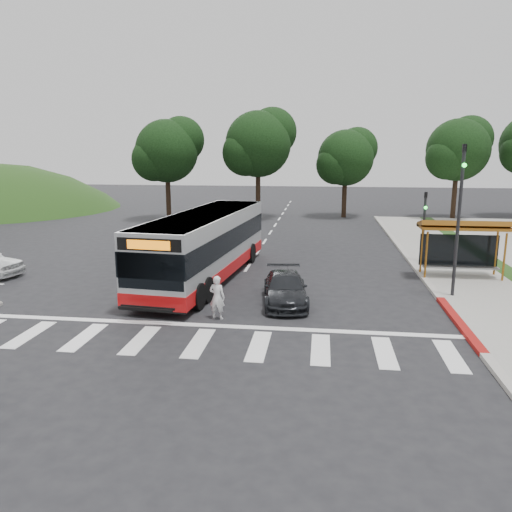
# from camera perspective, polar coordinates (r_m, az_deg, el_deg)

# --- Properties ---
(ground) EXTENTS (140.00, 140.00, 0.00)m
(ground) POSITION_cam_1_polar(r_m,az_deg,el_deg) (21.43, -3.33, -4.97)
(ground) COLOR black
(ground) RESTS_ON ground
(sidewalk_east) EXTENTS (4.00, 40.00, 0.12)m
(sidewalk_east) POSITION_cam_1_polar(r_m,az_deg,el_deg) (29.65, 21.19, -0.88)
(sidewalk_east) COLOR gray
(sidewalk_east) RESTS_ON ground
(curb_east) EXTENTS (0.30, 40.00, 0.15)m
(curb_east) POSITION_cam_1_polar(r_m,az_deg,el_deg) (29.24, 17.38, -0.76)
(curb_east) COLOR #9E9991
(curb_east) RESTS_ON ground
(curb_east_red) EXTENTS (0.32, 6.00, 0.15)m
(curb_east_red) POSITION_cam_1_polar(r_m,az_deg,el_deg) (19.80, 22.18, -7.06)
(curb_east_red) COLOR maroon
(curb_east_red) RESTS_ON ground
(crosswalk_ladder) EXTENTS (18.00, 2.60, 0.01)m
(crosswalk_ladder) POSITION_cam_1_polar(r_m,az_deg,el_deg) (16.82, -6.57, -9.84)
(crosswalk_ladder) COLOR silver
(crosswalk_ladder) RESTS_ON ground
(bus_shelter) EXTENTS (4.20, 1.60, 2.86)m
(bus_shelter) POSITION_cam_1_polar(r_m,az_deg,el_deg) (26.44, 22.57, 2.60)
(bus_shelter) COLOR #945718
(bus_shelter) RESTS_ON sidewalk_east
(traffic_signal_ne_tall) EXTENTS (0.18, 0.37, 6.50)m
(traffic_signal_ne_tall) POSITION_cam_1_polar(r_m,az_deg,el_deg) (22.48, 22.24, 5.06)
(traffic_signal_ne_tall) COLOR black
(traffic_signal_ne_tall) RESTS_ON ground
(traffic_signal_ne_short) EXTENTS (0.18, 0.37, 4.00)m
(traffic_signal_ne_short) POSITION_cam_1_polar(r_m,az_deg,el_deg) (29.42, 18.67, 3.99)
(traffic_signal_ne_short) COLOR black
(traffic_signal_ne_short) RESTS_ON ground
(tree_ne_a) EXTENTS (6.16, 5.74, 9.30)m
(tree_ne_a) POSITION_cam_1_polar(r_m,az_deg,el_deg) (49.70, 22.16, 11.27)
(tree_ne_a) COLOR black
(tree_ne_a) RESTS_ON parking_lot
(tree_north_a) EXTENTS (6.60, 6.15, 10.17)m
(tree_north_a) POSITION_cam_1_polar(r_m,az_deg,el_deg) (46.57, 0.36, 12.79)
(tree_north_a) COLOR black
(tree_north_a) RESTS_ON ground
(tree_north_b) EXTENTS (5.72, 5.33, 8.43)m
(tree_north_b) POSITION_cam_1_polar(r_m,az_deg,el_deg) (48.24, 10.30, 11.08)
(tree_north_b) COLOR black
(tree_north_b) RESTS_ON ground
(tree_north_c) EXTENTS (6.16, 5.74, 9.30)m
(tree_north_c) POSITION_cam_1_polar(r_m,az_deg,el_deg) (46.31, -10.06, 11.84)
(tree_north_c) COLOR black
(tree_north_c) RESTS_ON ground
(transit_bus) EXTENTS (3.97, 12.83, 3.26)m
(transit_bus) POSITION_cam_1_polar(r_m,az_deg,el_deg) (24.58, -5.77, 1.11)
(transit_bus) COLOR #AFB2B4
(transit_bus) RESTS_ON ground
(pedestrian) EXTENTS (0.67, 0.50, 1.67)m
(pedestrian) POSITION_cam_1_polar(r_m,az_deg,el_deg) (18.82, -4.46, -4.73)
(pedestrian) COLOR silver
(pedestrian) RESTS_ON ground
(dark_sedan) EXTENTS (2.25, 4.48, 1.25)m
(dark_sedan) POSITION_cam_1_polar(r_m,az_deg,el_deg) (20.76, 3.36, -3.73)
(dark_sedan) COLOR black
(dark_sedan) RESTS_ON ground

